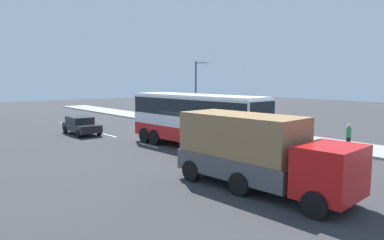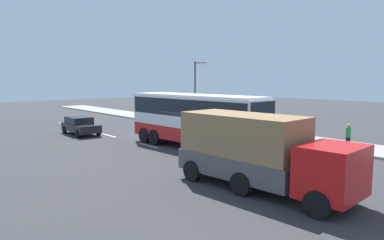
% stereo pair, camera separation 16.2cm
% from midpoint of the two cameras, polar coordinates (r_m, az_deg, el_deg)
% --- Properties ---
extents(ground_plane, '(120.00, 120.00, 0.00)m').
position_cam_midpoint_polar(ground_plane, '(24.47, -1.11, -4.35)').
color(ground_plane, '#333335').
extents(sidewalk_curb, '(80.00, 4.00, 0.15)m').
position_cam_midpoint_polar(sidewalk_curb, '(30.21, 11.00, -2.21)').
color(sidewalk_curb, gray).
rests_on(sidewalk_curb, ground_plane).
extents(lane_centreline, '(28.12, 0.16, 0.01)m').
position_cam_midpoint_polar(lane_centreline, '(28.93, -11.92, -2.77)').
color(lane_centreline, white).
rests_on(lane_centreline, ground_plane).
extents(coach_bus, '(10.89, 3.16, 3.65)m').
position_cam_midpoint_polar(coach_bus, '(23.47, 0.83, 0.75)').
color(coach_bus, red).
rests_on(coach_bus, ground_plane).
extents(cargo_truck, '(7.99, 2.98, 3.16)m').
position_cam_midpoint_polar(cargo_truck, '(15.10, 10.71, -4.91)').
color(cargo_truck, red).
rests_on(cargo_truck, ground_plane).
extents(car_black_sedan, '(4.38, 2.03, 1.49)m').
position_cam_midpoint_polar(car_black_sedan, '(31.19, -17.45, -0.80)').
color(car_black_sedan, black).
rests_on(car_black_sedan, ground_plane).
extents(pedestrian_near_curb, '(0.32, 0.32, 1.72)m').
position_cam_midpoint_polar(pedestrian_near_curb, '(26.71, 17.35, -1.24)').
color(pedestrian_near_curb, black).
rests_on(pedestrian_near_curb, sidewalk_curb).
extents(pedestrian_at_crossing, '(0.32, 0.32, 1.69)m').
position_cam_midpoint_polar(pedestrian_at_crossing, '(24.54, 24.29, -2.25)').
color(pedestrian_at_crossing, black).
rests_on(pedestrian_at_crossing, sidewalk_curb).
extents(street_lamp, '(1.76, 0.24, 6.17)m').
position_cam_midpoint_polar(street_lamp, '(33.00, 0.99, 5.05)').
color(street_lamp, '#47474C').
rests_on(street_lamp, sidewalk_curb).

